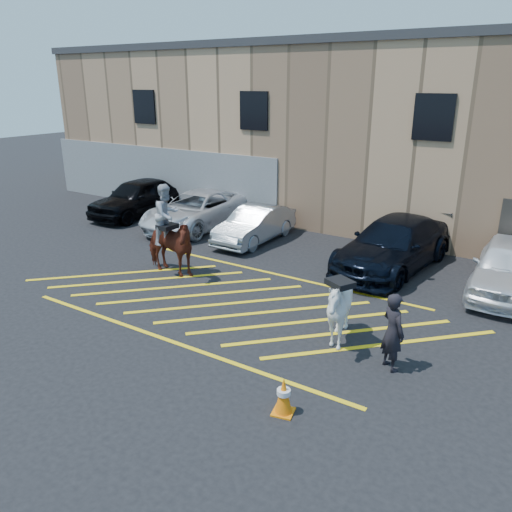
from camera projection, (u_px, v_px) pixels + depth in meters
The scene contains 12 objects.
ground at pixel (239, 299), 13.81m from camera, with size 90.00×90.00×0.00m, color black.
car_black_suv at pixel (138, 197), 22.24m from camera, with size 1.94×4.83×1.64m, color black.
car_white_pickup at pixel (197, 210), 20.36m from camera, with size 2.44×5.30×1.47m, color silver.
car_silver_sedan at pixel (255, 224), 18.64m from camera, with size 1.39×3.98×1.31m, color #979FA5.
car_blue_suv at pixel (394, 244), 15.91m from camera, with size 2.22×5.46×1.58m, color black.
car_white_suv at pixel (509, 267), 14.04m from camera, with size 1.83×4.55×1.55m, color white.
handler at pixel (393, 332), 10.25m from camera, with size 0.62×0.41×1.70m, color black.
warehouse at pixel (391, 130), 22.14m from camera, with size 32.42×10.20×7.30m.
hatching_zone at pixel (233, 303), 13.57m from camera, with size 12.60×5.12×0.01m.
mounted_bay at pixel (168, 239), 15.28m from camera, with size 2.21×1.12×2.85m.
saddled_white at pixel (339, 310), 11.22m from camera, with size 1.92×1.99×1.69m.
traffic_cone at pixel (284, 396), 8.98m from camera, with size 0.45×0.45×0.73m.
Camera 1 is at (7.19, -10.39, 5.72)m, focal length 35.00 mm.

